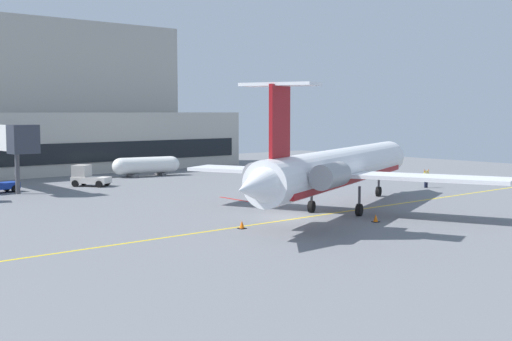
{
  "coord_description": "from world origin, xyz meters",
  "views": [
    {
      "loc": [
        -32.69,
        -34.81,
        7.7
      ],
      "look_at": [
        1.51,
        5.41,
        3.0
      ],
      "focal_mm": 46.3,
      "sensor_mm": 36.0,
      "label": 1
    }
  ],
  "objects_px": {
    "regional_jet": "(339,168)",
    "marshaller": "(426,178)",
    "baggage_tug": "(88,177)",
    "fuel_tank": "(146,165)"
  },
  "relations": [
    {
      "from": "baggage_tug",
      "to": "marshaller",
      "type": "xyz_separation_m",
      "value": [
        25.61,
        -23.68,
        -0.04
      ]
    },
    {
      "from": "baggage_tug",
      "to": "fuel_tank",
      "type": "distance_m",
      "value": 11.33
    },
    {
      "from": "regional_jet",
      "to": "marshaller",
      "type": "distance_m",
      "value": 20.1
    },
    {
      "from": "regional_jet",
      "to": "baggage_tug",
      "type": "distance_m",
      "value": 30.05
    },
    {
      "from": "regional_jet",
      "to": "fuel_tank",
      "type": "bearing_deg",
      "value": 83.91
    },
    {
      "from": "regional_jet",
      "to": "baggage_tug",
      "type": "relative_size",
      "value": 7.61
    },
    {
      "from": "fuel_tank",
      "to": "regional_jet",
      "type": "bearing_deg",
      "value": -96.09
    },
    {
      "from": "regional_jet",
      "to": "marshaller",
      "type": "xyz_separation_m",
      "value": [
        19.16,
        5.58,
        -2.46
      ]
    },
    {
      "from": "regional_jet",
      "to": "fuel_tank",
      "type": "height_order",
      "value": "regional_jet"
    },
    {
      "from": "regional_jet",
      "to": "fuel_tank",
      "type": "relative_size",
      "value": 3.81
    }
  ]
}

